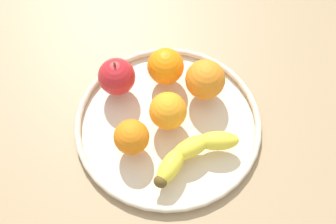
# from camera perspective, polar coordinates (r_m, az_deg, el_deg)

# --- Properties ---
(ground_plane) EXTENTS (1.26, 1.26, 0.04)m
(ground_plane) POSITION_cam_1_polar(r_m,az_deg,el_deg) (0.85, 0.00, -2.35)
(ground_plane) COLOR #A0815A
(fruit_bowl) EXTENTS (0.35, 0.35, 0.02)m
(fruit_bowl) POSITION_cam_1_polar(r_m,az_deg,el_deg) (0.82, 0.00, -1.39)
(fruit_bowl) COLOR beige
(fruit_bowl) RESTS_ON ground_plane
(banana) EXTENTS (0.18, 0.09, 0.03)m
(banana) POSITION_cam_1_polar(r_m,az_deg,el_deg) (0.77, 3.15, -5.29)
(banana) COLOR yellow
(banana) RESTS_ON fruit_bowl
(apple) EXTENTS (0.07, 0.07, 0.08)m
(apple) POSITION_cam_1_polar(r_m,az_deg,el_deg) (0.83, -6.70, 4.60)
(apple) COLOR red
(apple) RESTS_ON fruit_bowl
(orange_center) EXTENTS (0.07, 0.07, 0.07)m
(orange_center) POSITION_cam_1_polar(r_m,az_deg,el_deg) (0.84, -0.32, 5.97)
(orange_center) COLOR orange
(orange_center) RESTS_ON fruit_bowl
(orange_back_left) EXTENTS (0.07, 0.07, 0.07)m
(orange_back_left) POSITION_cam_1_polar(r_m,az_deg,el_deg) (0.78, 0.00, 0.16)
(orange_back_left) COLOR orange
(orange_back_left) RESTS_ON fruit_bowl
(orange_back_right) EXTENTS (0.06, 0.06, 0.06)m
(orange_back_right) POSITION_cam_1_polar(r_m,az_deg,el_deg) (0.76, -4.78, -3.26)
(orange_back_right) COLOR orange
(orange_back_right) RESTS_ON fruit_bowl
(orange_front_left) EXTENTS (0.08, 0.08, 0.08)m
(orange_front_left) POSITION_cam_1_polar(r_m,az_deg,el_deg) (0.82, 5.08, 4.06)
(orange_front_left) COLOR orange
(orange_front_left) RESTS_ON fruit_bowl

